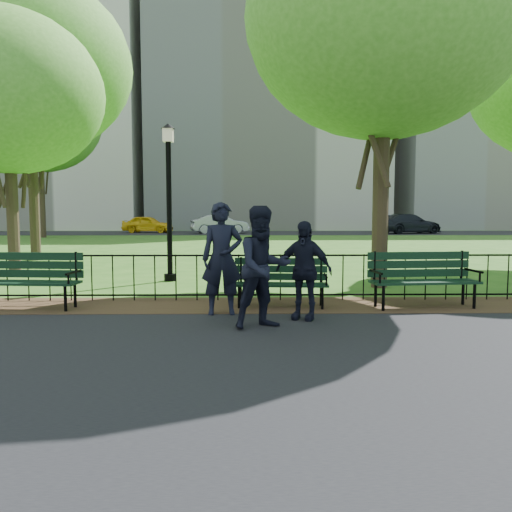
{
  "coord_description": "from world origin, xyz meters",
  "views": [
    {
      "loc": [
        -0.02,
        -7.47,
        1.68
      ],
      "look_at": [
        0.12,
        1.5,
        0.91
      ],
      "focal_mm": 35.0,
      "sensor_mm": 36.0,
      "label": 1
    }
  ],
  "objects_px": {
    "tree_near_w": "(8,93)",
    "sedan_silver": "(220,224)",
    "person_left": "(222,259)",
    "sedan_dark": "(409,224)",
    "tree_near_e": "(384,18)",
    "person_mid": "(263,267)",
    "tree_mid_w": "(29,65)",
    "person_right": "(304,270)",
    "park_bench_right_a": "(422,273)",
    "tree_far_w": "(39,120)",
    "lamppost": "(169,196)",
    "park_bench_left_a": "(27,274)",
    "taxi": "(148,224)",
    "park_bench_main": "(270,276)"
  },
  "relations": [
    {
      "from": "tree_far_w",
      "to": "person_right",
      "type": "xyz_separation_m",
      "value": [
        15.08,
        -27.03,
        -7.2
      ]
    },
    {
      "from": "lamppost",
      "to": "tree_near_w",
      "type": "distance_m",
      "value": 5.44
    },
    {
      "from": "park_bench_main",
      "to": "sedan_dark",
      "type": "relative_size",
      "value": 0.31
    },
    {
      "from": "park_bench_left_a",
      "to": "park_bench_right_a",
      "type": "height_order",
      "value": "park_bench_right_a"
    },
    {
      "from": "person_mid",
      "to": "sedan_dark",
      "type": "relative_size",
      "value": 0.32
    },
    {
      "from": "person_mid",
      "to": "sedan_dark",
      "type": "height_order",
      "value": "person_mid"
    },
    {
      "from": "person_left",
      "to": "taxi",
      "type": "xyz_separation_m",
      "value": [
        -8.18,
        34.71,
        -0.2
      ]
    },
    {
      "from": "tree_near_e",
      "to": "person_mid",
      "type": "xyz_separation_m",
      "value": [
        -2.76,
        -4.05,
        -5.02
      ]
    },
    {
      "from": "park_bench_right_a",
      "to": "lamppost",
      "type": "bearing_deg",
      "value": 138.95
    },
    {
      "from": "park_bench_right_a",
      "to": "person_right",
      "type": "distance_m",
      "value": 2.45
    },
    {
      "from": "lamppost",
      "to": "taxi",
      "type": "bearing_deg",
      "value": 102.31
    },
    {
      "from": "tree_mid_w",
      "to": "person_left",
      "type": "xyz_separation_m",
      "value": [
        7.22,
        -9.82,
        -5.91
      ]
    },
    {
      "from": "taxi",
      "to": "tree_near_e",
      "type": "bearing_deg",
      "value": -151.82
    },
    {
      "from": "tree_near_e",
      "to": "person_mid",
      "type": "distance_m",
      "value": 7.01
    },
    {
      "from": "park_bench_right_a",
      "to": "tree_near_w",
      "type": "distance_m",
      "value": 11.55
    },
    {
      "from": "person_mid",
      "to": "tree_near_w",
      "type": "bearing_deg",
      "value": 110.78
    },
    {
      "from": "park_bench_left_a",
      "to": "lamppost",
      "type": "height_order",
      "value": "lamppost"
    },
    {
      "from": "lamppost",
      "to": "person_right",
      "type": "bearing_deg",
      "value": -58.48
    },
    {
      "from": "sedan_silver",
      "to": "sedan_dark",
      "type": "distance_m",
      "value": 15.56
    },
    {
      "from": "person_right",
      "to": "sedan_dark",
      "type": "distance_m",
      "value": 35.36
    },
    {
      "from": "person_right",
      "to": "sedan_silver",
      "type": "bearing_deg",
      "value": 119.95
    },
    {
      "from": "park_bench_right_a",
      "to": "sedan_dark",
      "type": "xyz_separation_m",
      "value": [
        10.11,
        32.14,
        0.2
      ]
    },
    {
      "from": "tree_near_w",
      "to": "sedan_silver",
      "type": "bearing_deg",
      "value": 81.53
    },
    {
      "from": "sedan_dark",
      "to": "tree_near_e",
      "type": "bearing_deg",
      "value": 143.74
    },
    {
      "from": "park_bench_right_a",
      "to": "tree_mid_w",
      "type": "xyz_separation_m",
      "value": [
        -10.75,
        9.24,
        6.23
      ]
    },
    {
      "from": "tree_near_w",
      "to": "tree_mid_w",
      "type": "distance_m",
      "value": 4.87
    },
    {
      "from": "tree_near_w",
      "to": "taxi",
      "type": "distance_m",
      "value": 29.54
    },
    {
      "from": "park_bench_left_a",
      "to": "tree_near_w",
      "type": "relative_size",
      "value": 0.28
    },
    {
      "from": "tree_far_w",
      "to": "person_right",
      "type": "height_order",
      "value": "tree_far_w"
    },
    {
      "from": "tree_mid_w",
      "to": "sedan_dark",
      "type": "xyz_separation_m",
      "value": [
        20.86,
        22.91,
        -6.02
      ]
    },
    {
      "from": "park_bench_left_a",
      "to": "tree_near_e",
      "type": "height_order",
      "value": "tree_near_e"
    },
    {
      "from": "tree_mid_w",
      "to": "sedan_dark",
      "type": "distance_m",
      "value": 31.56
    },
    {
      "from": "park_bench_right_a",
      "to": "tree_far_w",
      "type": "xyz_separation_m",
      "value": [
        -17.31,
        26.04,
        7.37
      ]
    },
    {
      "from": "park_bench_left_a",
      "to": "lamppost",
      "type": "relative_size",
      "value": 0.5
    },
    {
      "from": "park_bench_main",
      "to": "lamppost",
      "type": "height_order",
      "value": "lamppost"
    },
    {
      "from": "tree_far_w",
      "to": "person_right",
      "type": "bearing_deg",
      "value": -60.84
    },
    {
      "from": "person_left",
      "to": "person_mid",
      "type": "bearing_deg",
      "value": -62.52
    },
    {
      "from": "tree_near_w",
      "to": "sedan_silver",
      "type": "height_order",
      "value": "tree_near_w"
    },
    {
      "from": "sedan_silver",
      "to": "person_left",
      "type": "bearing_deg",
      "value": 168.35
    },
    {
      "from": "tree_near_e",
      "to": "tree_mid_w",
      "type": "relative_size",
      "value": 0.87
    },
    {
      "from": "tree_near_e",
      "to": "sedan_silver",
      "type": "bearing_deg",
      "value": 100.13
    },
    {
      "from": "tree_near_w",
      "to": "sedan_dark",
      "type": "height_order",
      "value": "tree_near_w"
    },
    {
      "from": "tree_far_w",
      "to": "person_left",
      "type": "relative_size",
      "value": 6.21
    },
    {
      "from": "tree_far_w",
      "to": "lamppost",
      "type": "bearing_deg",
      "value": -61.34
    },
    {
      "from": "tree_far_w",
      "to": "person_mid",
      "type": "bearing_deg",
      "value": -62.41
    },
    {
      "from": "tree_mid_w",
      "to": "sedan_dark",
      "type": "relative_size",
      "value": 1.77
    },
    {
      "from": "park_bench_main",
      "to": "park_bench_left_a",
      "type": "relative_size",
      "value": 0.88
    },
    {
      "from": "park_bench_right_a",
      "to": "sedan_silver",
      "type": "bearing_deg",
      "value": 94.04
    },
    {
      "from": "person_left",
      "to": "person_mid",
      "type": "height_order",
      "value": "person_left"
    },
    {
      "from": "park_bench_right_a",
      "to": "taxi",
      "type": "height_order",
      "value": "taxi"
    }
  ]
}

